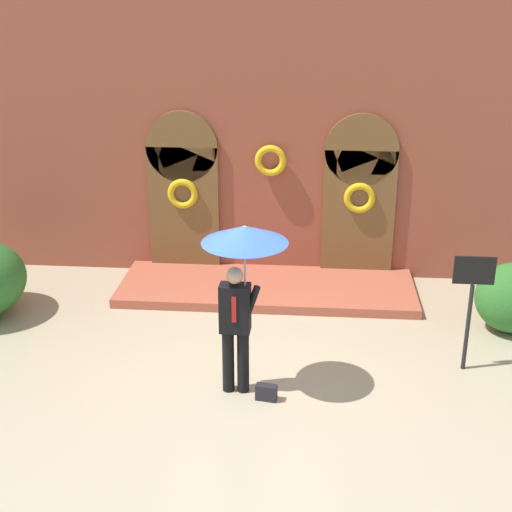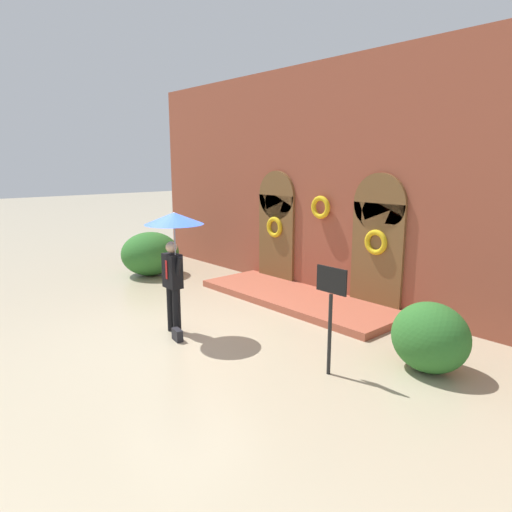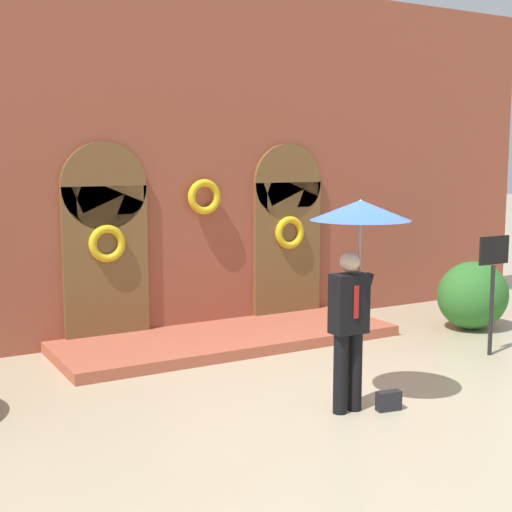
# 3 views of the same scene
# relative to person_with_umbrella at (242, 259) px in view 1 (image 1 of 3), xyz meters

# --- Properties ---
(ground_plane) EXTENTS (80.00, 80.00, 0.00)m
(ground_plane) POSITION_rel_person_with_umbrella_xyz_m (0.09, 0.21, -1.91)
(ground_plane) COLOR tan
(building_facade) EXTENTS (14.00, 2.30, 5.60)m
(building_facade) POSITION_rel_person_with_umbrella_xyz_m (0.09, 4.36, 0.76)
(building_facade) COLOR brown
(building_facade) RESTS_ON ground
(person_with_umbrella) EXTENTS (1.10, 1.10, 2.36)m
(person_with_umbrella) POSITION_rel_person_with_umbrella_xyz_m (0.00, 0.00, 0.00)
(person_with_umbrella) COLOR black
(person_with_umbrella) RESTS_ON ground
(handbag) EXTENTS (0.30, 0.17, 0.22)m
(handbag) POSITION_rel_person_with_umbrella_xyz_m (0.33, -0.20, -1.80)
(handbag) COLOR black
(handbag) RESTS_ON ground
(sign_post) EXTENTS (0.56, 0.06, 1.72)m
(sign_post) POSITION_rel_person_with_umbrella_xyz_m (3.08, 0.85, -0.75)
(sign_post) COLOR black
(sign_post) RESTS_ON ground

